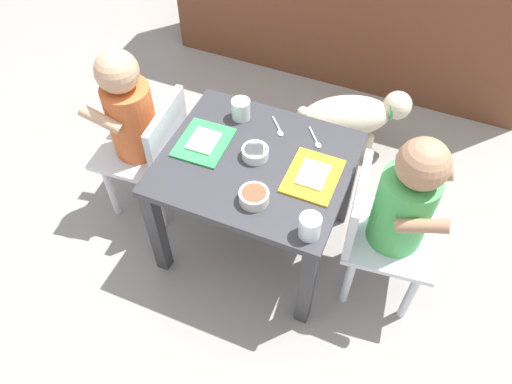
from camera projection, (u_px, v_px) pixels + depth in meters
ground_plane at (256, 239)px, 1.93m from camera, size 7.00×7.00×0.00m
dining_table at (256, 177)px, 1.65m from camera, size 0.59×0.52×0.44m
seated_child_left at (134, 119)px, 1.71m from camera, size 0.30×0.30×0.70m
seated_child_right at (400, 207)px, 1.47m from camera, size 0.31×0.31×0.70m
dog at (352, 116)px, 2.06m from camera, size 0.45×0.33×0.31m
food_tray_left at (204, 142)px, 1.63m from camera, size 0.16×0.19×0.02m
food_tray_right at (313, 176)px, 1.54m from camera, size 0.16×0.20×0.02m
water_cup_left at (241, 110)px, 1.69m from camera, size 0.06×0.06×0.07m
water_cup_right at (310, 227)px, 1.39m from camera, size 0.06×0.06×0.07m
cereal_bowl_left_side at (255, 152)px, 1.58m from camera, size 0.08×0.08×0.03m
veggie_bowl_far at (254, 196)px, 1.47m from camera, size 0.09×0.09×0.04m
spoon_by_left_tray at (315, 140)px, 1.64m from camera, size 0.07×0.09×0.01m
spoon_by_right_tray at (278, 128)px, 1.67m from camera, size 0.08×0.08×0.01m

